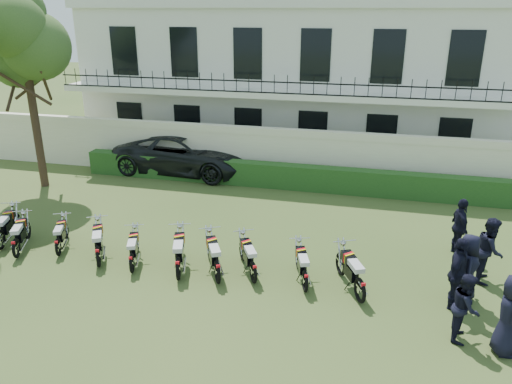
{
  "coord_description": "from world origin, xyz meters",
  "views": [
    {
      "loc": [
        4.39,
        -11.96,
        7.01
      ],
      "look_at": [
        0.75,
        2.52,
        1.48
      ],
      "focal_mm": 35.0,
      "sensor_mm": 36.0,
      "label": 1
    }
  ],
  "objects_px": {
    "motorcycle_5": "(178,263)",
    "suv": "(185,154)",
    "motorcycle_6": "(217,267)",
    "officer_5": "(460,227)",
    "motorcycle_1": "(15,244)",
    "officer_2": "(457,274)",
    "tree_west_near": "(23,39)",
    "motorcycle_9": "(360,285)",
    "motorcycle_7": "(253,267)",
    "motorcycle_2": "(58,243)",
    "motorcycle_4": "(131,259)",
    "motorcycle_8": "(305,276)",
    "motorcycle_3": "(98,251)",
    "officer_0": "(510,315)",
    "officer_1": "(466,307)",
    "officer_3": "(467,268)",
    "officer_4": "(490,250)"
  },
  "relations": [
    {
      "from": "officer_3",
      "to": "motorcycle_8",
      "type": "bearing_deg",
      "value": 102.55
    },
    {
      "from": "motorcycle_1",
      "to": "motorcycle_8",
      "type": "xyz_separation_m",
      "value": [
        8.59,
        0.21,
        -0.01
      ]
    },
    {
      "from": "motorcycle_2",
      "to": "motorcycle_8",
      "type": "xyz_separation_m",
      "value": [
        7.47,
        -0.22,
        0.03
      ]
    },
    {
      "from": "officer_2",
      "to": "motorcycle_6",
      "type": "bearing_deg",
      "value": 112.05
    },
    {
      "from": "motorcycle_2",
      "to": "officer_5",
      "type": "bearing_deg",
      "value": -8.66
    },
    {
      "from": "suv",
      "to": "officer_1",
      "type": "relative_size",
      "value": 3.89
    },
    {
      "from": "motorcycle_5",
      "to": "officer_2",
      "type": "distance_m",
      "value": 7.15
    },
    {
      "from": "motorcycle_7",
      "to": "officer_5",
      "type": "relative_size",
      "value": 0.97
    },
    {
      "from": "suv",
      "to": "motorcycle_4",
      "type": "bearing_deg",
      "value": -164.65
    },
    {
      "from": "motorcycle_7",
      "to": "motorcycle_9",
      "type": "distance_m",
      "value": 2.85
    },
    {
      "from": "motorcycle_2",
      "to": "suv",
      "type": "height_order",
      "value": "suv"
    },
    {
      "from": "officer_1",
      "to": "officer_3",
      "type": "bearing_deg",
      "value": 1.96
    },
    {
      "from": "motorcycle_5",
      "to": "officer_4",
      "type": "height_order",
      "value": "officer_4"
    },
    {
      "from": "motorcycle_6",
      "to": "motorcycle_8",
      "type": "relative_size",
      "value": 1.02
    },
    {
      "from": "motorcycle_3",
      "to": "suv",
      "type": "xyz_separation_m",
      "value": [
        -0.85,
        8.9,
        0.37
      ]
    },
    {
      "from": "motorcycle_3",
      "to": "motorcycle_7",
      "type": "height_order",
      "value": "motorcycle_3"
    },
    {
      "from": "motorcycle_3",
      "to": "motorcycle_4",
      "type": "xyz_separation_m",
      "value": [
        1.09,
        -0.08,
        -0.04
      ]
    },
    {
      "from": "motorcycle_3",
      "to": "motorcycle_7",
      "type": "relative_size",
      "value": 1.03
    },
    {
      "from": "officer_4",
      "to": "motorcycle_2",
      "type": "bearing_deg",
      "value": 108.85
    },
    {
      "from": "motorcycle_5",
      "to": "officer_0",
      "type": "bearing_deg",
      "value": -26.68
    },
    {
      "from": "motorcycle_8",
      "to": "motorcycle_6",
      "type": "bearing_deg",
      "value": 165.72
    },
    {
      "from": "motorcycle_4",
      "to": "officer_2",
      "type": "distance_m",
      "value": 8.56
    },
    {
      "from": "motorcycle_5",
      "to": "suv",
      "type": "distance_m",
      "value": 9.64
    },
    {
      "from": "motorcycle_2",
      "to": "motorcycle_4",
      "type": "distance_m",
      "value": 2.65
    },
    {
      "from": "tree_west_near",
      "to": "motorcycle_8",
      "type": "xyz_separation_m",
      "value": [
        11.82,
        -5.63,
        -5.42
      ]
    },
    {
      "from": "motorcycle_3",
      "to": "motorcycle_6",
      "type": "relative_size",
      "value": 0.97
    },
    {
      "from": "motorcycle_4",
      "to": "motorcycle_8",
      "type": "xyz_separation_m",
      "value": [
        4.86,
        0.18,
        0.01
      ]
    },
    {
      "from": "officer_5",
      "to": "motorcycle_3",
      "type": "bearing_deg",
      "value": 95.81
    },
    {
      "from": "motorcycle_9",
      "to": "suv",
      "type": "height_order",
      "value": "suv"
    },
    {
      "from": "officer_0",
      "to": "officer_1",
      "type": "xyz_separation_m",
      "value": [
        -0.82,
        0.3,
        -0.12
      ]
    },
    {
      "from": "motorcycle_9",
      "to": "officer_0",
      "type": "distance_m",
      "value": 3.38
    },
    {
      "from": "tree_west_near",
      "to": "officer_5",
      "type": "xyz_separation_m",
      "value": [
        15.93,
        -2.35,
        -5.0
      ]
    },
    {
      "from": "motorcycle_3",
      "to": "officer_5",
      "type": "height_order",
      "value": "officer_5"
    },
    {
      "from": "officer_4",
      "to": "motorcycle_1",
      "type": "bearing_deg",
      "value": 110.03
    },
    {
      "from": "suv",
      "to": "officer_2",
      "type": "xyz_separation_m",
      "value": [
        10.48,
        -8.6,
        0.08
      ]
    },
    {
      "from": "tree_west_near",
      "to": "officer_2",
      "type": "height_order",
      "value": "tree_west_near"
    },
    {
      "from": "officer_0",
      "to": "motorcycle_1",
      "type": "bearing_deg",
      "value": 84.74
    },
    {
      "from": "motorcycle_2",
      "to": "motorcycle_6",
      "type": "bearing_deg",
      "value": -27.47
    },
    {
      "from": "motorcycle_2",
      "to": "officer_3",
      "type": "bearing_deg",
      "value": -21.23
    },
    {
      "from": "motorcycle_5",
      "to": "motorcycle_9",
      "type": "relative_size",
      "value": 1.03
    },
    {
      "from": "tree_west_near",
      "to": "officer_4",
      "type": "xyz_separation_m",
      "value": [
        16.51,
        -3.8,
        -4.98
      ]
    },
    {
      "from": "officer_4",
      "to": "suv",
      "type": "bearing_deg",
      "value": 70.06
    },
    {
      "from": "motorcycle_6",
      "to": "officer_0",
      "type": "relative_size",
      "value": 0.99
    },
    {
      "from": "motorcycle_1",
      "to": "officer_2",
      "type": "height_order",
      "value": "officer_2"
    },
    {
      "from": "motorcycle_1",
      "to": "tree_west_near",
      "type": "bearing_deg",
      "value": 94.91
    },
    {
      "from": "motorcycle_4",
      "to": "motorcycle_9",
      "type": "relative_size",
      "value": 0.9
    },
    {
      "from": "motorcycle_6",
      "to": "officer_5",
      "type": "relative_size",
      "value": 1.03
    },
    {
      "from": "motorcycle_7",
      "to": "officer_3",
      "type": "bearing_deg",
      "value": -22.5
    },
    {
      "from": "motorcycle_5",
      "to": "officer_5",
      "type": "xyz_separation_m",
      "value": [
        7.55,
        3.51,
        0.37
      ]
    },
    {
      "from": "officer_4",
      "to": "officer_0",
      "type": "bearing_deg",
      "value": -171.23
    }
  ]
}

